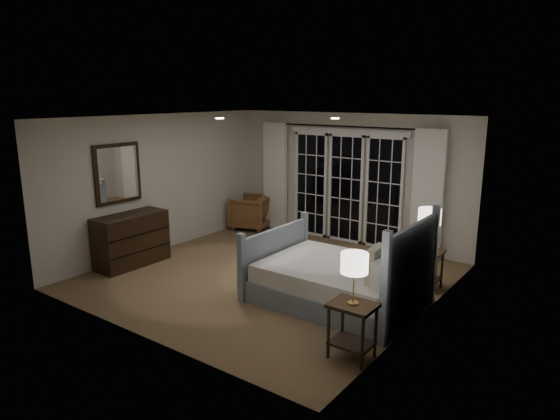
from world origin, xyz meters
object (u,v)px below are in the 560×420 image
Objects in this scene: armchair at (251,212)px; bed at (341,280)px; lamp_left at (354,264)px; dresser at (131,240)px; nightstand_right at (426,263)px; nightstand_left at (352,323)px; lamp_right at (430,217)px.

bed is at bearing 39.67° from armchair.
lamp_left is 0.46× the size of dresser.
lamp_left is at bearing -88.09° from nightstand_right.
lamp_right is (-0.08, 2.47, 0.68)m from nightstand_left.
lamp_left reaches higher than nightstand_right.
armchair is at bearing 146.82° from bed.
dresser is (-3.65, -0.72, 0.12)m from bed.
nightstand_left is 1.01× the size of lamp_right.
lamp_left is 5.68m from armchair.
nightstand_right is 4.42m from armchair.
lamp_right is (-0.08, 2.47, 0.00)m from lamp_left.
dresser is at bearing -156.40° from nightstand_right.
dresser is at bearing 173.16° from lamp_left.
bed is 1.77× the size of dresser.
lamp_right reaches higher than nightstand_right.
lamp_left reaches higher than dresser.
nightstand_left reaches higher than nightstand_right.
nightstand_left is 1.11× the size of lamp_left.
armchair is 3.02m from dresser.
lamp_left is at bearing -88.09° from lamp_right.
lamp_right reaches higher than dresser.
nightstand_left is 0.67m from lamp_left.
bed reaches higher than armchair.
lamp_right is 0.51× the size of dresser.
lamp_right is (0.77, 1.21, 0.77)m from bed.
lamp_right reaches higher than nightstand_left.
armchair reaches higher than nightstand_right.
nightstand_right is 0.75× the size of armchair.
lamp_left is 0.91× the size of lamp_right.
dresser is (-4.50, 0.54, 0.02)m from nightstand_left.
armchair is at bearing 140.84° from lamp_left.
nightstand_left is 0.80× the size of armchair.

